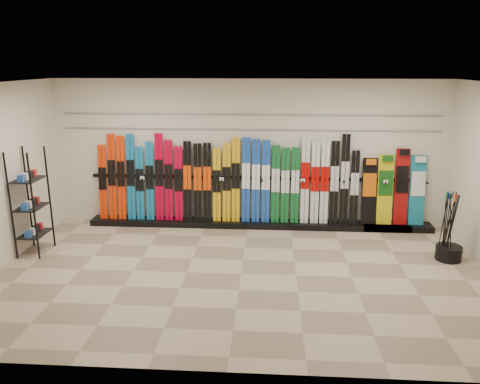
{
  "coord_description": "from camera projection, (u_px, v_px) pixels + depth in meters",
  "views": [
    {
      "loc": [
        0.43,
        -6.93,
        3.31
      ],
      "look_at": [
        -0.08,
        1.0,
        1.1
      ],
      "focal_mm": 35.0,
      "sensor_mm": 36.0,
      "label": 1
    }
  ],
  "objects": [
    {
      "name": "ceiling",
      "position": [
        241.0,
        84.0,
        6.77
      ],
      "size": [
        8.0,
        8.0,
        0.0
      ],
      "primitive_type": "plane",
      "rotation": [
        3.14,
        0.0,
        0.0
      ],
      "color": "silver",
      "rests_on": "back_wall"
    },
    {
      "name": "pole_bin",
      "position": [
        449.0,
        253.0,
        8.09
      ],
      "size": [
        0.44,
        0.44,
        0.25
      ],
      "primitive_type": "cylinder",
      "color": "black",
      "rests_on": "floor"
    },
    {
      "name": "accessory_rack",
      "position": [
        31.0,
        202.0,
        8.21
      ],
      "size": [
        0.4,
        0.6,
        1.88
      ],
      "primitive_type": "cube",
      "color": "black",
      "rests_on": "floor"
    },
    {
      "name": "back_wall",
      "position": [
        249.0,
        154.0,
        9.58
      ],
      "size": [
        8.0,
        0.0,
        8.0
      ],
      "primitive_type": "plane",
      "rotation": [
        1.57,
        0.0,
        0.0
      ],
      "color": "beige",
      "rests_on": "floor"
    },
    {
      "name": "ski_poles",
      "position": [
        448.0,
        226.0,
        7.99
      ],
      "size": [
        0.26,
        0.33,
        1.18
      ],
      "color": "black",
      "rests_on": "pole_bin"
    },
    {
      "name": "slatwall_rail_0",
      "position": [
        249.0,
        130.0,
        9.43
      ],
      "size": [
        7.6,
        0.02,
        0.03
      ],
      "primitive_type": "cube",
      "color": "gray",
      "rests_on": "back_wall"
    },
    {
      "name": "skis",
      "position": [
        226.0,
        182.0,
        9.58
      ],
      "size": [
        5.36,
        0.21,
        1.82
      ],
      "color": "red",
      "rests_on": "ski_rack_base"
    },
    {
      "name": "slatwall_rail_1",
      "position": [
        249.0,
        115.0,
        9.34
      ],
      "size": [
        7.6,
        0.02,
        0.03
      ],
      "primitive_type": "cube",
      "color": "gray",
      "rests_on": "back_wall"
    },
    {
      "name": "floor",
      "position": [
        241.0,
        274.0,
        7.58
      ],
      "size": [
        8.0,
        8.0,
        0.0
      ],
      "primitive_type": "plane",
      "color": "gray",
      "rests_on": "ground"
    },
    {
      "name": "ski_rack_base",
      "position": [
        259.0,
        224.0,
        9.74
      ],
      "size": [
        8.0,
        0.4,
        0.12
      ],
      "primitive_type": "cube",
      "color": "black",
      "rests_on": "floor"
    },
    {
      "name": "snowboards",
      "position": [
        394.0,
        190.0,
        9.43
      ],
      "size": [
        1.26,
        0.24,
        1.54
      ],
      "color": "black",
      "rests_on": "ski_rack_base"
    }
  ]
}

